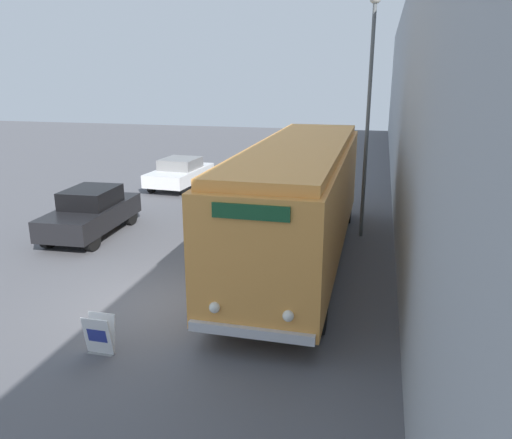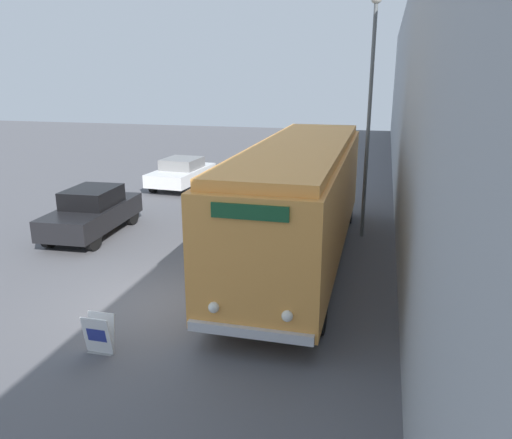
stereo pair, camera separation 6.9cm
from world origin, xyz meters
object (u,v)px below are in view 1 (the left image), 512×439
Objects in this scene: vintage_bus at (299,196)px; parked_car_near at (91,212)px; streetlamp at (370,89)px; parked_car_mid at (180,173)px; sign_board at (100,335)px.

vintage_bus is 2.61× the size of parked_car_near.
streetlamp is (1.73, 2.77, 2.93)m from vintage_bus.
streetlamp is at bearing -28.27° from parked_car_mid.
vintage_bus is 1.47× the size of streetlamp.
vintage_bus is 7.36m from parked_car_near.
parked_car_near is at bearing 122.38° from sign_board.
streetlamp reaches higher than vintage_bus.
parked_car_near is (-7.25, 0.62, -1.14)m from vintage_bus.
parked_car_near is at bearing -87.33° from parked_car_mid.
sign_board is at bearing -117.99° from streetlamp.
streetlamp is 10.09m from parked_car_near.
streetlamp reaches higher than parked_car_mid.
parked_car_mid is (0.11, 7.64, -0.08)m from parked_car_near.
sign_board is 0.19× the size of parked_car_near.
sign_board is 0.11× the size of streetlamp.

